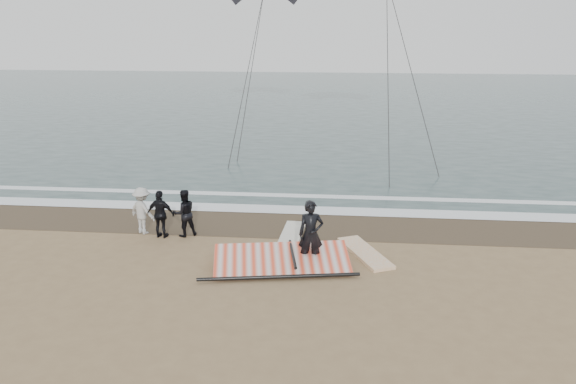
% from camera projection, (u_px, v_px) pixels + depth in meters
% --- Properties ---
extents(ground, '(120.00, 120.00, 0.00)m').
position_uv_depth(ground, '(315.00, 285.00, 14.71)').
color(ground, '#8C704C').
rests_on(ground, ground).
extents(sea, '(120.00, 54.00, 0.02)m').
position_uv_depth(sea, '(334.00, 103.00, 46.09)').
color(sea, '#233838').
rests_on(sea, ground).
extents(wet_sand, '(120.00, 2.80, 0.01)m').
position_uv_depth(wet_sand, '(321.00, 225.00, 18.99)').
color(wet_sand, '#4C3D2B').
rests_on(wet_sand, ground).
extents(foam_near, '(120.00, 0.90, 0.01)m').
position_uv_depth(foam_near, '(323.00, 211.00, 20.31)').
color(foam_near, white).
rests_on(foam_near, sea).
extents(foam_far, '(120.00, 0.45, 0.01)m').
position_uv_depth(foam_far, '(324.00, 196.00, 21.93)').
color(foam_far, white).
rests_on(foam_far, sea).
extents(man_main, '(0.75, 0.54, 1.91)m').
position_uv_depth(man_main, '(311.00, 234.00, 15.60)').
color(man_main, black).
rests_on(man_main, ground).
extents(board_white, '(1.65, 2.54, 0.10)m').
position_uv_depth(board_white, '(365.00, 253.00, 16.61)').
color(board_white, silver).
rests_on(board_white, ground).
extents(board_cream, '(0.80, 2.48, 0.10)m').
position_uv_depth(board_cream, '(291.00, 236.00, 17.90)').
color(board_cream, beige).
rests_on(board_cream, ground).
extents(trio_cluster, '(2.44, 1.04, 1.55)m').
position_uv_depth(trio_cluster, '(161.00, 212.00, 17.88)').
color(trio_cluster, black).
rests_on(trio_cluster, ground).
extents(sail_rig, '(4.31, 2.32, 0.50)m').
position_uv_depth(sail_rig, '(280.00, 260.00, 15.78)').
color(sail_rig, black).
rests_on(sail_rig, ground).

